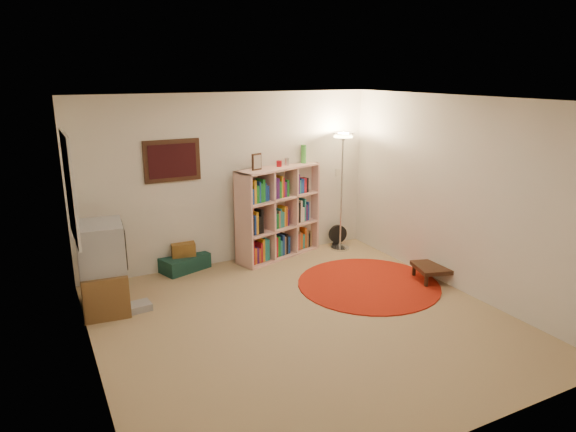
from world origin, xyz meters
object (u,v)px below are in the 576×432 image
at_px(tv_stand, 103,269).
at_px(floor_lamp, 343,153).
at_px(bookshelf, 277,214).
at_px(suitcase, 183,262).
at_px(side_table, 434,268).
at_px(floor_fan, 338,235).

bearing_deg(tv_stand, floor_lamp, 14.03).
xyz_separation_m(bookshelf, suitcase, (-1.46, 0.11, -0.57)).
height_order(bookshelf, side_table, bookshelf).
distance_m(bookshelf, floor_lamp, 1.38).
distance_m(floor_lamp, tv_stand, 3.89).
xyz_separation_m(floor_lamp, floor_fan, (0.06, 0.17, -1.39)).
bearing_deg(suitcase, side_table, -52.54).
distance_m(bookshelf, floor_fan, 1.22).
relative_size(floor_fan, tv_stand, 0.32).
distance_m(floor_fan, suitcase, 2.57).
xyz_separation_m(bookshelf, floor_lamp, (1.05, -0.16, 0.88)).
height_order(bookshelf, suitcase, bookshelf).
bearing_deg(floor_fan, tv_stand, -161.65).
distance_m(tv_stand, side_table, 4.29).
distance_m(floor_fan, tv_stand, 3.84).
bearing_deg(tv_stand, bookshelf, 20.72).
bearing_deg(tv_stand, floor_fan, 16.36).
relative_size(tv_stand, side_table, 1.78).
xyz_separation_m(floor_fan, side_table, (0.37, -1.87, 0.01)).
bearing_deg(side_table, floor_fan, 101.14).
relative_size(bookshelf, tv_stand, 1.56).
xyz_separation_m(bookshelf, floor_fan, (1.11, 0.00, -0.51)).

